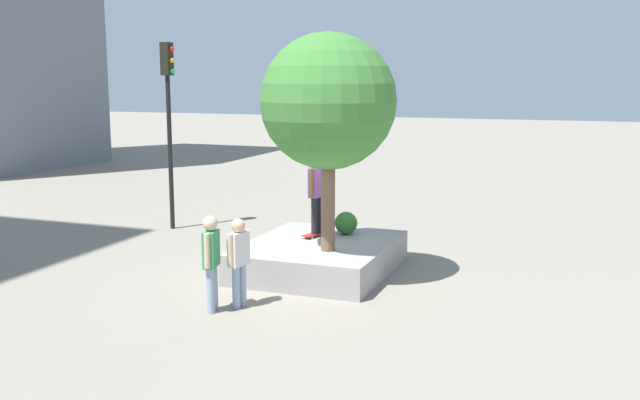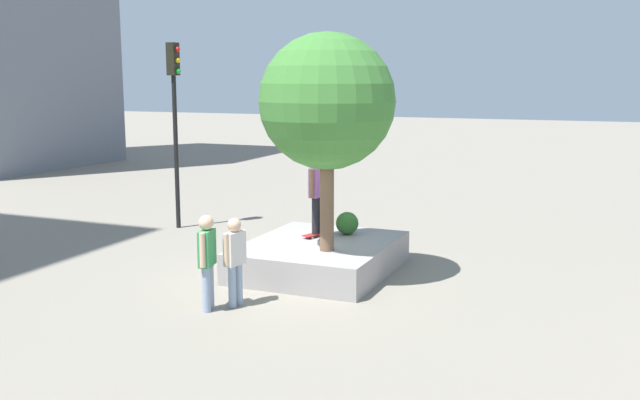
{
  "view_description": "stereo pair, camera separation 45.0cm",
  "coord_description": "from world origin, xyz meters",
  "px_view_note": "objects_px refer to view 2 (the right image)",
  "views": [
    {
      "loc": [
        -13.08,
        -5.37,
        4.03
      ],
      "look_at": [
        0.6,
        -0.16,
        1.53
      ],
      "focal_mm": 40.04,
      "sensor_mm": 36.0,
      "label": 1
    },
    {
      "loc": [
        -12.91,
        -5.79,
        4.03
      ],
      "look_at": [
        0.6,
        -0.16,
        1.53
      ],
      "focal_mm": 40.04,
      "sensor_mm": 36.0,
      "label": 2
    }
  ],
  "objects_px": {
    "traffic_light_corner": "(175,104)",
    "planter_ledge": "(320,257)",
    "skateboarder": "(317,189)",
    "skateboard": "(317,234)",
    "bystander_watching": "(235,256)",
    "passerby_with_bag": "(207,256)",
    "plaza_tree": "(327,102)"
  },
  "relations": [
    {
      "from": "planter_ledge",
      "to": "skateboarder",
      "type": "xyz_separation_m",
      "value": [
        0.49,
        0.27,
        1.36
      ]
    },
    {
      "from": "skateboarder",
      "to": "skateboard",
      "type": "bearing_deg",
      "value": -90.0
    },
    {
      "from": "planter_ledge",
      "to": "skateboard",
      "type": "relative_size",
      "value": 4.29
    },
    {
      "from": "plaza_tree",
      "to": "skateboard",
      "type": "bearing_deg",
      "value": 31.28
    },
    {
      "from": "skateboarder",
      "to": "traffic_light_corner",
      "type": "distance_m",
      "value": 5.71
    },
    {
      "from": "planter_ledge",
      "to": "skateboarder",
      "type": "height_order",
      "value": "skateboarder"
    },
    {
      "from": "planter_ledge",
      "to": "skateboard",
      "type": "xyz_separation_m",
      "value": [
        0.49,
        0.27,
        0.37
      ]
    },
    {
      "from": "bystander_watching",
      "to": "plaza_tree",
      "type": "bearing_deg",
      "value": -22.94
    },
    {
      "from": "planter_ledge",
      "to": "plaza_tree",
      "type": "bearing_deg",
      "value": -146.84
    },
    {
      "from": "passerby_with_bag",
      "to": "traffic_light_corner",
      "type": "bearing_deg",
      "value": 37.73
    },
    {
      "from": "plaza_tree",
      "to": "traffic_light_corner",
      "type": "distance_m",
      "value": 6.56
    },
    {
      "from": "skateboarder",
      "to": "passerby_with_bag",
      "type": "distance_m",
      "value": 3.73
    },
    {
      "from": "plaza_tree",
      "to": "skateboard",
      "type": "height_order",
      "value": "plaza_tree"
    },
    {
      "from": "plaza_tree",
      "to": "skateboarder",
      "type": "bearing_deg",
      "value": 31.28
    },
    {
      "from": "planter_ledge",
      "to": "passerby_with_bag",
      "type": "bearing_deg",
      "value": 165.37
    },
    {
      "from": "skateboard",
      "to": "bystander_watching",
      "type": "relative_size",
      "value": 0.51
    },
    {
      "from": "skateboarder",
      "to": "bystander_watching",
      "type": "distance_m",
      "value": 3.33
    },
    {
      "from": "plaza_tree",
      "to": "bystander_watching",
      "type": "bearing_deg",
      "value": 157.06
    },
    {
      "from": "planter_ledge",
      "to": "traffic_light_corner",
      "type": "distance_m",
      "value": 6.64
    },
    {
      "from": "planter_ledge",
      "to": "bystander_watching",
      "type": "distance_m",
      "value": 2.86
    },
    {
      "from": "skateboard",
      "to": "skateboarder",
      "type": "height_order",
      "value": "skateboarder"
    },
    {
      "from": "bystander_watching",
      "to": "passerby_with_bag",
      "type": "bearing_deg",
      "value": 139.81
    },
    {
      "from": "traffic_light_corner",
      "to": "planter_ledge",
      "type": "bearing_deg",
      "value": -116.49
    },
    {
      "from": "skateboard",
      "to": "skateboarder",
      "type": "xyz_separation_m",
      "value": [
        0.0,
        0.0,
        0.99
      ]
    },
    {
      "from": "skateboard",
      "to": "passerby_with_bag",
      "type": "distance_m",
      "value": 3.68
    },
    {
      "from": "skateboard",
      "to": "traffic_light_corner",
      "type": "height_order",
      "value": "traffic_light_corner"
    },
    {
      "from": "traffic_light_corner",
      "to": "plaza_tree",
      "type": "bearing_deg",
      "value": -119.79
    },
    {
      "from": "plaza_tree",
      "to": "traffic_light_corner",
      "type": "xyz_separation_m",
      "value": [
        3.26,
        5.69,
        -0.22
      ]
    },
    {
      "from": "skateboard",
      "to": "passerby_with_bag",
      "type": "height_order",
      "value": "passerby_with_bag"
    },
    {
      "from": "skateboarder",
      "to": "bystander_watching",
      "type": "xyz_separation_m",
      "value": [
        -3.23,
        0.22,
        -0.75
      ]
    },
    {
      "from": "skateboard",
      "to": "plaza_tree",
      "type": "bearing_deg",
      "value": -148.72
    },
    {
      "from": "passerby_with_bag",
      "to": "skateboarder",
      "type": "bearing_deg",
      "value": -8.68
    }
  ]
}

